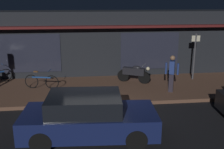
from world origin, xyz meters
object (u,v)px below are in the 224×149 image
Objects in this scene: bicycle_parked at (42,81)px; person_bystander at (172,73)px; sign_post at (195,54)px; parked_car_far at (88,117)px; motorcycle at (134,73)px.

person_bystander is at bearing -10.40° from bicycle_parked.
sign_post reaches higher than bicycle_parked.
sign_post is 0.57× the size of parked_car_far.
bicycle_parked is at bearing 169.60° from person_bystander.
motorcycle is 0.97× the size of bicycle_parked.
parked_car_far is at bearing -66.13° from bicycle_parked.
person_bystander reaches higher than parked_car_far.
motorcycle is 4.54m from bicycle_parked.
sign_post is (3.18, 0.22, 0.86)m from motorcycle.
sign_post is 7.80m from parked_car_far.
bicycle_parked is at bearing -174.07° from motorcycle.
person_bystander is (1.39, -1.55, 0.38)m from motorcycle.
bicycle_parked is 5.07m from parked_car_far.
bicycle_parked is 0.97× the size of person_bystander.
person_bystander reaches higher than bicycle_parked.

